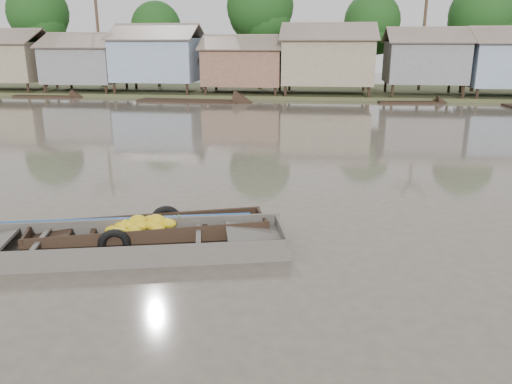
# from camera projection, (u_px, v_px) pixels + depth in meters

# --- Properties ---
(ground) EXTENTS (120.00, 120.00, 0.00)m
(ground) POSITION_uv_depth(u_px,v_px,m) (214.00, 249.00, 10.16)
(ground) COLOR #50463D
(ground) RESTS_ON ground
(riverbank) EXTENTS (120.00, 12.47, 10.22)m
(riverbank) POSITION_uv_depth(u_px,v_px,m) (334.00, 54.00, 39.16)
(riverbank) COLOR #384723
(riverbank) RESTS_ON ground
(banana_boat) EXTENTS (5.17, 2.80, 0.73)m
(banana_boat) POSITION_uv_depth(u_px,v_px,m) (147.00, 232.00, 10.76)
(banana_boat) COLOR black
(banana_boat) RESTS_ON ground
(viewer_boat) EXTENTS (6.94, 3.29, 0.54)m
(viewer_boat) POSITION_uv_depth(u_px,v_px,m) (121.00, 249.00, 10.07)
(viewer_boat) COLOR #453F3A
(viewer_boat) RESTS_ON ground
(distant_boats) EXTENTS (48.55, 15.87, 1.38)m
(distant_boats) POSITION_uv_depth(u_px,v_px,m) (490.00, 104.00, 31.79)
(distant_boats) COLOR black
(distant_boats) RESTS_ON ground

